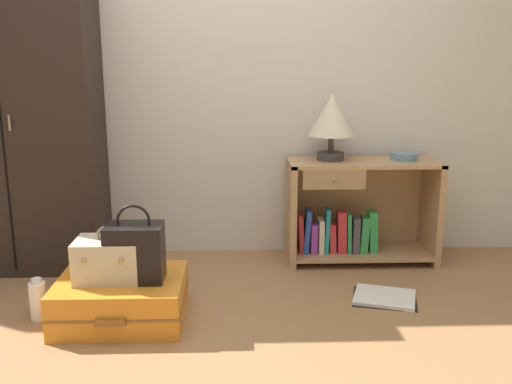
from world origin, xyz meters
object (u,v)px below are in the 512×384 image
Objects in this scene: bottle at (38,300)px; bookshelf at (356,212)px; wardrobe at (16,118)px; suitcase_large at (122,299)px; table_lamp at (332,117)px; handbag at (135,252)px; train_case at (108,259)px; open_book_on_floor at (385,297)px; bowl at (404,156)px.

bookshelf is at bearing 24.97° from bottle.
wardrobe is 1.38m from suitcase_large.
table_lamp is 0.67× the size of suitcase_large.
handbag is (0.83, -0.82, -0.57)m from wardrobe.
suitcase_large is 0.22m from train_case.
open_book_on_floor is (1.45, 0.21, -0.32)m from train_case.
bowl is at bearing -1.33° from table_lamp.
wardrobe is at bearing 135.22° from handbag.
wardrobe is 2.97× the size of suitcase_large.
bookshelf reaches higher than bottle.
table_lamp reaches higher than bowl.
bottle is (0.32, -0.79, -0.84)m from wardrobe.
bowl is at bearing 68.40° from open_book_on_floor.
table_lamp is at bearing 172.83° from bookshelf.
bottle is at bearing -174.19° from open_book_on_floor.
bookshelf is at bearing 93.58° from open_book_on_floor.
open_book_on_floor is (0.04, -0.64, -0.31)m from bookshelf.
bookshelf is at bearing 31.13° from train_case.
suitcase_large is 1.57× the size of open_book_on_floor.
handbag is 0.96× the size of open_book_on_floor.
wardrobe reaches higher than bottle.
wardrobe is 8.53× the size of bottle.
train_case is 0.82× the size of handbag.
handbag is at bearing -170.48° from open_book_on_floor.
bowl is 0.42× the size of open_book_on_floor.
wardrobe reaches higher than suitcase_large.
table_lamp is 1.09× the size of handbag.
handbag is 0.57m from bottle.
bookshelf is 2.25× the size of table_lamp.
table_lamp is at bearing 38.78° from handbag.
bowl reaches higher than bottle.
train_case is at bearing 174.54° from handbag.
bowl is at bearing 29.07° from handbag.
table_lamp is 1.05× the size of open_book_on_floor.
table_lamp is 1.16m from open_book_on_floor.
bowl is at bearing 27.27° from suitcase_large.
table_lamp is 1.92× the size of bottle.
suitcase_large is 1.64× the size of handbag.
handbag reaches higher than open_book_on_floor.
bottle is (-1.61, -0.85, -0.83)m from table_lamp.
bowl is 0.98m from open_book_on_floor.
bookshelf is 1.54m from handbag.
open_book_on_floor is at bearing -15.72° from wardrobe.
handbag is at bearing -5.46° from train_case.
wardrobe is at bearing 130.60° from train_case.
table_lamp reaches higher than bookshelf.
table_lamp is at bearing 35.20° from train_case.
handbag is at bearing -14.28° from suitcase_large.
train_case is 0.14m from handbag.
train_case reaches higher than open_book_on_floor.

